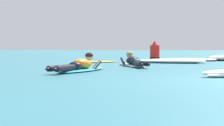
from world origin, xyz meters
TOP-DOWN VIEW (x-y plane):
  - ground_plane at (0.00, 10.00)m, footprint 120.00×120.00m
  - surfer_near at (-3.29, 2.59)m, footprint 1.31×2.67m
  - surfer_far at (-1.91, 5.14)m, footprint 1.09×2.64m
  - drifting_surfboard at (-3.45, 8.21)m, footprint 1.90×1.76m
  - whitewater_front at (0.52, 9.99)m, footprint 2.77×1.46m
  - whitewater_mid_right at (-0.41, 7.91)m, footprint 2.85×1.58m
  - channel_marker_buoy at (-0.89, 12.20)m, footprint 0.52×0.52m

SIDE VIEW (x-z plane):
  - ground_plane at x=0.00m, z-range 0.00..0.00m
  - drifting_surfboard at x=-3.45m, z-range -0.05..0.11m
  - whitewater_front at x=0.52m, z-range 0.00..0.13m
  - whitewater_mid_right at x=-0.41m, z-range -0.01..0.17m
  - surfer_near at x=-3.29m, z-range -0.13..0.40m
  - surfer_far at x=-1.91m, z-range -0.13..0.41m
  - channel_marker_buoy at x=-0.89m, z-range -0.10..0.87m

